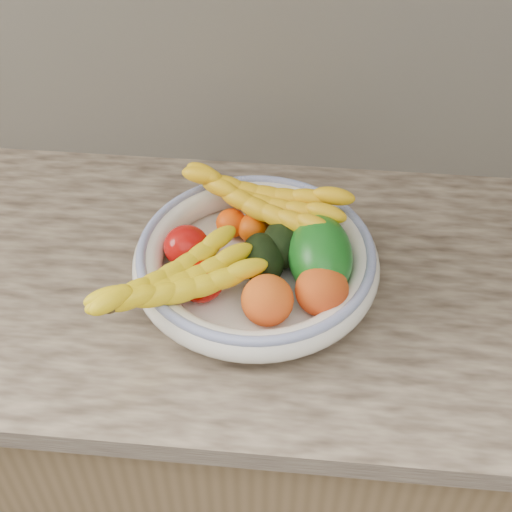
% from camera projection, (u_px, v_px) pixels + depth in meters
% --- Properties ---
extents(kitchen_counter, '(2.44, 0.66, 1.40)m').
position_uv_depth(kitchen_counter, '(257.00, 417.00, 1.48)').
color(kitchen_counter, brown).
rests_on(kitchen_counter, ground).
extents(fruit_bowl, '(0.39, 0.39, 0.08)m').
position_uv_depth(fruit_bowl, '(256.00, 261.00, 1.12)').
color(fruit_bowl, white).
rests_on(fruit_bowl, kitchen_counter).
extents(clementine_back_left, '(0.06, 0.06, 0.05)m').
position_uv_depth(clementine_back_left, '(231.00, 223.00, 1.18)').
color(clementine_back_left, '#FF5105').
rests_on(clementine_back_left, fruit_bowl).
extents(clementine_back_right, '(0.06, 0.06, 0.05)m').
position_uv_depth(clementine_back_right, '(274.00, 213.00, 1.20)').
color(clementine_back_right, '#FF5205').
rests_on(clementine_back_right, fruit_bowl).
extents(clementine_back_mid, '(0.07, 0.07, 0.05)m').
position_uv_depth(clementine_back_mid, '(253.00, 228.00, 1.17)').
color(clementine_back_mid, '#E85404').
rests_on(clementine_back_mid, fruit_bowl).
extents(tomato_left, '(0.09, 0.09, 0.07)m').
position_uv_depth(tomato_left, '(186.00, 246.00, 1.13)').
color(tomato_left, '#B60C0A').
rests_on(tomato_left, fruit_bowl).
extents(tomato_near_left, '(0.07, 0.07, 0.06)m').
position_uv_depth(tomato_near_left, '(201.00, 281.00, 1.08)').
color(tomato_near_left, '#BF0600').
rests_on(tomato_near_left, fruit_bowl).
extents(avocado_center, '(0.09, 0.11, 0.07)m').
position_uv_depth(avocado_center, '(262.00, 259.00, 1.11)').
color(avocado_center, black).
rests_on(avocado_center, fruit_bowl).
extents(avocado_right, '(0.09, 0.12, 0.07)m').
position_uv_depth(avocado_right, '(285.00, 242.00, 1.13)').
color(avocado_right, black).
rests_on(avocado_right, fruit_bowl).
extents(green_mango, '(0.15, 0.17, 0.13)m').
position_uv_depth(green_mango, '(320.00, 256.00, 1.09)').
color(green_mango, '#105914').
rests_on(green_mango, fruit_bowl).
extents(peach_front, '(0.08, 0.08, 0.08)m').
position_uv_depth(peach_front, '(267.00, 300.00, 1.04)').
color(peach_front, orange).
rests_on(peach_front, fruit_bowl).
extents(peach_right, '(0.10, 0.10, 0.08)m').
position_uv_depth(peach_right, '(322.00, 290.00, 1.05)').
color(peach_right, orange).
rests_on(peach_right, fruit_bowl).
extents(banana_bunch_back, '(0.32, 0.21, 0.09)m').
position_uv_depth(banana_bunch_back, '(262.00, 204.00, 1.16)').
color(banana_bunch_back, yellow).
rests_on(banana_bunch_back, fruit_bowl).
extents(banana_bunch_front, '(0.29, 0.27, 0.08)m').
position_uv_depth(banana_bunch_front, '(175.00, 286.00, 1.04)').
color(banana_bunch_front, yellow).
rests_on(banana_bunch_front, fruit_bowl).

